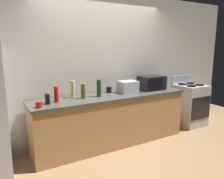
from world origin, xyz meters
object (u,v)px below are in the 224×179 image
Objects in this scene: stove_range at (190,104)px; cordless_phone at (47,99)px; bottle_spray_cleaner at (166,82)px; bottle_vinegar at (73,89)px; toaster_oven at (128,87)px; bottle_olive_oil at (83,91)px; bottle_hot_sauce at (56,94)px; mug_red at (39,104)px; mug_black at (109,90)px; microwave at (151,83)px; bottle_wine at (99,88)px.

stove_range reaches higher than cordless_phone.
bottle_spray_cleaner is at bearing 4.22° from cordless_phone.
bottle_spray_cleaner is 0.89× the size of bottle_vinegar.
toaster_oven is 1.39× the size of bottle_olive_oil.
bottle_hot_sauce is 0.36m from mug_red.
bottle_spray_cleaner is 1.24m from mug_black.
microwave is 1.89m from bottle_hot_sauce.
bottle_wine is at bearing -147.25° from mug_black.
bottle_wine is 1.52m from bottle_spray_cleaner.
bottle_wine is at bearing 9.94° from mug_red.
microwave is at bearing 5.55° from mug_red.
mug_black is at bearing 169.36° from microwave.
bottle_vinegar is 0.71m from mug_red.
bottle_vinegar is (-1.93, 0.13, 0.02)m from bottle_spray_cleaner.
toaster_oven is 1.18× the size of bottle_wine.
bottle_wine reaches higher than mug_black.
toaster_oven is at bearing 178.73° from microwave.
bottle_hot_sauce is at bearing -155.53° from bottle_vinegar.
toaster_oven is 3.20× the size of mug_black.
stove_range is 3.18× the size of toaster_oven.
bottle_vinegar reaches higher than toaster_oven.
bottle_wine and bottle_vinegar have the same top height.
toaster_oven is at bearing 6.17° from cordless_phone.
bottle_wine is 0.73m from bottle_hot_sauce.
bottle_vinegar is (-0.13, 0.14, 0.02)m from bottle_olive_oil.
bottle_wine is at bearing 5.60° from cordless_phone.
bottle_olive_oil is (-1.45, -0.03, -0.01)m from microwave.
microwave is 5.50× the size of mug_red.
bottle_spray_cleaner reaches higher than cordless_phone.
toaster_oven is 1.34m from bottle_hot_sauce.
toaster_oven is 2.27× the size of cordless_phone.
mug_red is at bearing -135.31° from cordless_phone.
bottle_hot_sauce is (-1.34, -0.04, 0.02)m from toaster_oven.
toaster_oven reaches higher than mug_black.
microwave reaches higher than toaster_oven.
mug_black is at bearing 171.69° from bottle_spray_cleaner.
bottle_spray_cleaner is 1.94m from bottle_vinegar.
bottle_vinegar is 2.72× the size of mug_black.
bottle_wine is at bearing -179.36° from bottle_spray_cleaner.
toaster_oven is 1.50m from cordless_phone.
mug_black is 1.39m from mug_red.
bottle_vinegar is (-1.58, 0.11, 0.01)m from microwave.
toaster_oven is at bearing 4.20° from bottle_wine.
toaster_oven is at bearing -25.59° from mug_black.
bottle_spray_cleaner is at bearing 0.37° from bottle_hot_sauce.
toaster_oven is at bearing 177.88° from stove_range.
bottle_vinegar reaches higher than mug_black.
bottle_hot_sauce is at bearing -179.63° from bottle_spray_cleaner.
toaster_oven is 1.66m from mug_red.
bottle_olive_oil reaches higher than stove_range.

